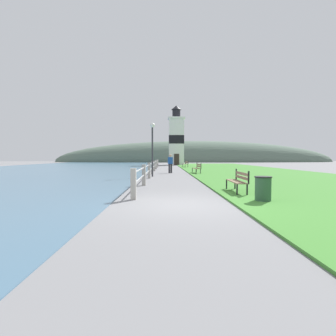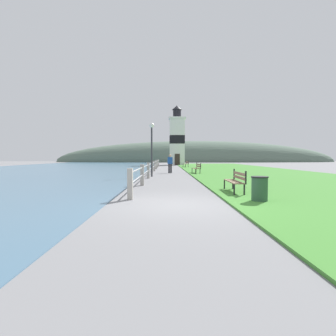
{
  "view_description": "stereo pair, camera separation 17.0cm",
  "coord_description": "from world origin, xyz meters",
  "px_view_note": "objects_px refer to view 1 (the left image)",
  "views": [
    {
      "loc": [
        -0.45,
        -7.9,
        1.46
      ],
      "look_at": [
        -0.14,
        19.29,
        0.3
      ],
      "focal_mm": 28.0,
      "sensor_mm": 36.0,
      "label": 1
    },
    {
      "loc": [
        -0.28,
        -7.9,
        1.46
      ],
      "look_at": [
        -0.14,
        19.29,
        0.3
      ],
      "focal_mm": 28.0,
      "sensor_mm": 36.0,
      "label": 2
    }
  ],
  "objects_px": {
    "park_bench_midway": "(197,167)",
    "park_bench_far": "(186,163)",
    "park_bench_near": "(238,180)",
    "lamp_post": "(152,139)",
    "trash_bin": "(263,189)",
    "lighthouse": "(176,139)",
    "person_strolling": "(170,163)"
  },
  "relations": [
    {
      "from": "park_bench_midway",
      "to": "park_bench_far",
      "type": "bearing_deg",
      "value": -94.41
    },
    {
      "from": "park_bench_near",
      "to": "lamp_post",
      "type": "bearing_deg",
      "value": -64.8
    },
    {
      "from": "park_bench_far",
      "to": "lamp_post",
      "type": "bearing_deg",
      "value": 70.47
    },
    {
      "from": "park_bench_midway",
      "to": "trash_bin",
      "type": "distance_m",
      "value": 14.36
    },
    {
      "from": "park_bench_near",
      "to": "park_bench_far",
      "type": "height_order",
      "value": "same"
    },
    {
      "from": "park_bench_midway",
      "to": "lighthouse",
      "type": "distance_m",
      "value": 25.04
    },
    {
      "from": "park_bench_midway",
      "to": "person_strolling",
      "type": "xyz_separation_m",
      "value": [
        -2.32,
        0.87,
        0.37
      ]
    },
    {
      "from": "park_bench_near",
      "to": "park_bench_far",
      "type": "relative_size",
      "value": 0.98
    },
    {
      "from": "park_bench_midway",
      "to": "trash_bin",
      "type": "xyz_separation_m",
      "value": [
        0.34,
        -14.35,
        -0.12
      ]
    },
    {
      "from": "park_bench_midway",
      "to": "person_strolling",
      "type": "height_order",
      "value": "person_strolling"
    },
    {
      "from": "lighthouse",
      "to": "person_strolling",
      "type": "height_order",
      "value": "lighthouse"
    },
    {
      "from": "park_bench_far",
      "to": "trash_bin",
      "type": "distance_m",
      "value": 28.1
    },
    {
      "from": "lighthouse",
      "to": "person_strolling",
      "type": "bearing_deg",
      "value": -93.75
    },
    {
      "from": "park_bench_near",
      "to": "lamp_post",
      "type": "xyz_separation_m",
      "value": [
        -3.88,
        8.81,
        2.2
      ]
    },
    {
      "from": "park_bench_midway",
      "to": "person_strolling",
      "type": "bearing_deg",
      "value": -24.54
    },
    {
      "from": "park_bench_near",
      "to": "trash_bin",
      "type": "bearing_deg",
      "value": 96.08
    },
    {
      "from": "lighthouse",
      "to": "trash_bin",
      "type": "xyz_separation_m",
      "value": [
        1.09,
        -39.03,
        -4.29
      ]
    },
    {
      "from": "lamp_post",
      "to": "park_bench_far",
      "type": "bearing_deg",
      "value": 77.38
    },
    {
      "from": "park_bench_far",
      "to": "person_strolling",
      "type": "distance_m",
      "value": 13.11
    },
    {
      "from": "park_bench_near",
      "to": "park_bench_midway",
      "type": "xyz_separation_m",
      "value": [
        -0.16,
        12.15,
        -0.0
      ]
    },
    {
      "from": "trash_bin",
      "to": "park_bench_near",
      "type": "bearing_deg",
      "value": 94.67
    },
    {
      "from": "lamp_post",
      "to": "trash_bin",
      "type": "bearing_deg",
      "value": -69.74
    },
    {
      "from": "park_bench_near",
      "to": "trash_bin",
      "type": "height_order",
      "value": "park_bench_near"
    },
    {
      "from": "park_bench_near",
      "to": "lighthouse",
      "type": "distance_m",
      "value": 37.08
    },
    {
      "from": "park_bench_near",
      "to": "park_bench_midway",
      "type": "distance_m",
      "value": 12.15
    },
    {
      "from": "park_bench_far",
      "to": "park_bench_near",
      "type": "bearing_deg",
      "value": 83.22
    },
    {
      "from": "park_bench_midway",
      "to": "park_bench_far",
      "type": "height_order",
      "value": "same"
    },
    {
      "from": "lamp_post",
      "to": "park_bench_near",
      "type": "bearing_deg",
      "value": -66.21
    },
    {
      "from": "park_bench_far",
      "to": "trash_bin",
      "type": "relative_size",
      "value": 2.31
    },
    {
      "from": "park_bench_midway",
      "to": "park_bench_far",
      "type": "distance_m",
      "value": 13.75
    },
    {
      "from": "park_bench_midway",
      "to": "person_strolling",
      "type": "distance_m",
      "value": 2.51
    },
    {
      "from": "park_bench_far",
      "to": "lamp_post",
      "type": "relative_size",
      "value": 0.49
    }
  ]
}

